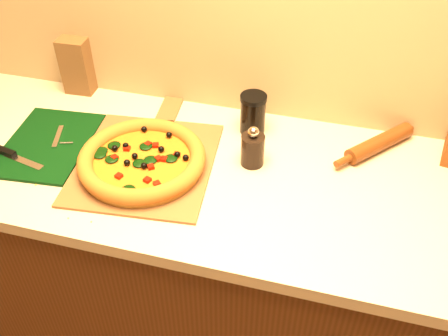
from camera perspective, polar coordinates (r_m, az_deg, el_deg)
cabinet at (r=1.77m, az=2.10°, el=-12.44°), size 2.80×0.65×0.86m
countertop at (r=1.43m, az=2.53°, el=-1.53°), size 2.84×0.68×0.04m
pizza_peel at (r=1.49m, az=-8.75°, el=1.00°), size 0.43×0.60×0.01m
pizza at (r=1.44m, az=-9.34°, el=0.94°), size 0.36×0.36×0.05m
cutting_board at (r=1.62m, az=-19.62°, el=2.60°), size 0.28×0.37×0.03m
pepper_grinder at (r=1.43m, az=3.29°, el=2.20°), size 0.07×0.07×0.13m
rolling_pin at (r=1.57m, az=17.34°, el=2.75°), size 0.25×0.28×0.05m
paper_bag at (r=1.81m, az=-16.39°, el=11.21°), size 0.10×0.08×0.20m
dark_jar at (r=1.55m, az=3.32°, el=6.21°), size 0.08×0.08×0.13m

